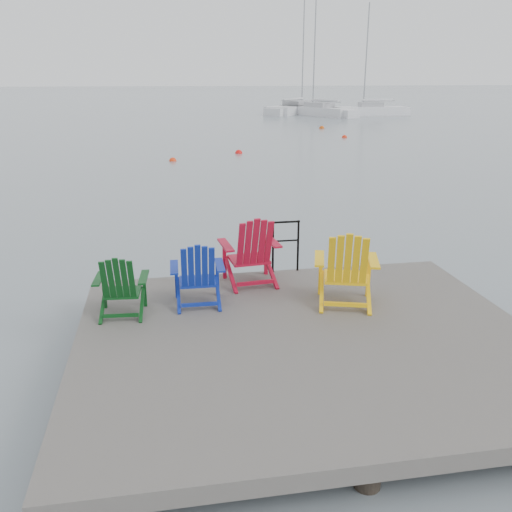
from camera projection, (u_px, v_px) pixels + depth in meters
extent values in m
plane|color=slate|center=(307.00, 369.00, 7.23)|extent=(400.00, 400.00, 0.00)
cube|color=#322F2D|center=(308.00, 342.00, 7.11)|extent=(6.00, 5.00, 0.20)
cylinder|color=black|center=(365.00, 511.00, 5.27)|extent=(0.26, 0.26, 1.20)
cylinder|color=black|center=(114.00, 332.00, 8.94)|extent=(0.26, 0.26, 1.20)
cylinder|color=black|center=(273.00, 320.00, 9.39)|extent=(0.26, 0.26, 1.20)
cylinder|color=black|center=(419.00, 309.00, 9.83)|extent=(0.26, 0.26, 1.20)
cylinder|color=black|center=(273.00, 247.00, 9.23)|extent=(0.04, 0.04, 0.90)
cylinder|color=black|center=(298.00, 246.00, 9.30)|extent=(0.04, 0.04, 0.90)
cylinder|color=black|center=(286.00, 222.00, 9.13)|extent=(0.48, 0.04, 0.04)
cylinder|color=black|center=(286.00, 241.00, 9.23)|extent=(0.44, 0.03, 0.03)
cube|color=#0A3C13|center=(123.00, 293.00, 7.69)|extent=(0.52, 0.47, 0.04)
cube|color=#0A3C13|center=(104.00, 291.00, 7.85)|extent=(0.05, 0.05, 0.51)
cube|color=#0A3C13|center=(145.00, 290.00, 7.90)|extent=(0.05, 0.05, 0.51)
cube|color=#0A3C13|center=(99.00, 279.00, 7.57)|extent=(0.15, 0.57, 0.03)
cube|color=#0A3C13|center=(144.00, 277.00, 7.63)|extent=(0.15, 0.57, 0.03)
cube|color=#0A3C13|center=(118.00, 280.00, 7.31)|extent=(0.47, 0.27, 0.63)
cube|color=navy|center=(198.00, 281.00, 8.05)|extent=(0.53, 0.48, 0.04)
cube|color=navy|center=(177.00, 281.00, 8.20)|extent=(0.05, 0.05, 0.55)
cube|color=navy|center=(217.00, 278.00, 8.29)|extent=(0.05, 0.05, 0.55)
cube|color=navy|center=(174.00, 267.00, 7.90)|extent=(0.13, 0.60, 0.03)
cube|color=navy|center=(220.00, 265.00, 8.00)|extent=(0.13, 0.60, 0.03)
cube|color=navy|center=(198.00, 268.00, 7.64)|extent=(0.49, 0.26, 0.68)
cube|color=#A90C26|center=(249.00, 259.00, 8.85)|extent=(0.66, 0.60, 0.04)
cube|color=#A90C26|center=(224.00, 260.00, 8.98)|extent=(0.06, 0.06, 0.64)
cube|color=#A90C26|center=(266.00, 256.00, 9.16)|extent=(0.06, 0.06, 0.64)
cube|color=#A90C26|center=(226.00, 245.00, 8.64)|extent=(0.20, 0.71, 0.03)
cube|color=#A90C26|center=(272.00, 241.00, 8.84)|extent=(0.20, 0.71, 0.03)
cube|color=#A90C26|center=(255.00, 244.00, 8.39)|extent=(0.59, 0.35, 0.78)
cube|color=yellow|center=(345.00, 277.00, 8.05)|extent=(0.74, 0.70, 0.05)
cube|color=yellow|center=(320.00, 274.00, 8.32)|extent=(0.07, 0.07, 0.65)
cube|color=yellow|center=(368.00, 276.00, 8.24)|extent=(0.07, 0.07, 0.65)
cube|color=yellow|center=(319.00, 258.00, 7.98)|extent=(0.33, 0.71, 0.03)
cube|color=yellow|center=(373.00, 260.00, 7.90)|extent=(0.33, 0.71, 0.03)
cube|color=yellow|center=(348.00, 261.00, 7.58)|extent=(0.63, 0.44, 0.79)
cube|color=silver|center=(316.00, 113.00, 53.13)|extent=(6.15, 8.87, 1.10)
cube|color=#9E9EA3|center=(319.00, 105.00, 52.58)|extent=(2.66, 3.09, 0.55)
cylinder|color=gray|center=(315.00, 47.00, 51.54)|extent=(0.12, 0.12, 11.03)
cube|color=silver|center=(299.00, 110.00, 56.69)|extent=(8.79, 9.48, 1.10)
cube|color=#9E9EA3|center=(297.00, 103.00, 56.05)|extent=(3.44, 3.55, 0.55)
cylinder|color=gray|center=(303.00, 39.00, 54.89)|extent=(0.12, 0.12, 12.84)
cube|color=white|center=(367.00, 113.00, 53.15)|extent=(7.56, 2.34, 1.10)
cube|color=#9E9EA3|center=(371.00, 105.00, 52.97)|extent=(2.31, 1.48, 0.55)
cylinder|color=gray|center=(366.00, 56.00, 51.45)|extent=(0.12, 0.12, 9.33)
sphere|color=red|center=(173.00, 161.00, 24.78)|extent=(0.33, 0.33, 0.33)
sphere|color=red|center=(239.00, 153.00, 27.21)|extent=(0.36, 0.36, 0.36)
sphere|color=red|center=(344.00, 138.00, 34.08)|extent=(0.33, 0.33, 0.33)
sphere|color=#C3460B|center=(322.00, 128.00, 39.91)|extent=(0.39, 0.39, 0.39)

